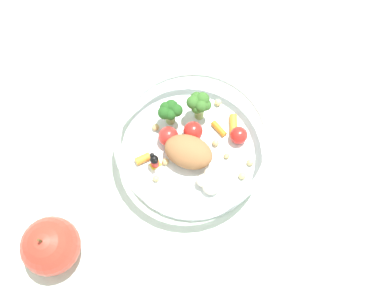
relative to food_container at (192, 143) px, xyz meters
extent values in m
plane|color=silver|center=(0.00, -0.01, -0.03)|extent=(2.40, 2.40, 0.00)
cylinder|color=white|center=(0.00, 0.00, -0.03)|extent=(0.23, 0.23, 0.01)
torus|color=white|center=(0.00, 0.00, 0.02)|extent=(0.24, 0.24, 0.01)
ellipsoid|color=#9E663D|center=(-0.01, -0.02, 0.00)|extent=(0.09, 0.08, 0.04)
cylinder|color=#7FAD5B|center=(0.01, 0.06, -0.01)|extent=(0.02, 0.02, 0.03)
sphere|color=#386B28|center=(0.02, 0.06, 0.02)|extent=(0.02, 0.02, 0.02)
sphere|color=#386B28|center=(0.01, 0.06, 0.02)|extent=(0.02, 0.02, 0.02)
sphere|color=#386B28|center=(0.01, 0.07, 0.02)|extent=(0.02, 0.02, 0.02)
sphere|color=#386B28|center=(0.00, 0.06, 0.03)|extent=(0.02, 0.02, 0.02)
sphere|color=#386B28|center=(0.01, 0.05, 0.02)|extent=(0.02, 0.02, 0.02)
sphere|color=#386B28|center=(0.01, 0.05, 0.02)|extent=(0.02, 0.02, 0.02)
cylinder|color=#8EB766|center=(-0.04, 0.05, -0.01)|extent=(0.02, 0.02, 0.03)
sphere|color=#23561E|center=(-0.03, 0.05, 0.02)|extent=(0.02, 0.02, 0.02)
sphere|color=#23561E|center=(-0.03, 0.05, 0.02)|extent=(0.02, 0.02, 0.02)
sphere|color=#23561E|center=(-0.04, 0.05, 0.02)|extent=(0.02, 0.02, 0.02)
sphere|color=#23561E|center=(-0.04, 0.04, 0.02)|extent=(0.02, 0.02, 0.02)
sphere|color=#23561E|center=(-0.03, 0.04, 0.02)|extent=(0.02, 0.02, 0.02)
sphere|color=silver|center=(0.03, -0.06, -0.01)|extent=(0.02, 0.02, 0.02)
sphere|color=silver|center=(0.03, -0.05, 0.00)|extent=(0.02, 0.02, 0.02)
sphere|color=silver|center=(0.01, -0.06, -0.01)|extent=(0.02, 0.02, 0.02)
sphere|color=silver|center=(0.03, -0.06, -0.01)|extent=(0.03, 0.03, 0.03)
cube|color=yellow|center=(-0.06, -0.03, -0.02)|extent=(0.02, 0.02, 0.00)
cylinder|color=red|center=(-0.06, -0.03, -0.01)|extent=(0.02, 0.02, 0.02)
sphere|color=black|center=(-0.06, -0.03, 0.00)|extent=(0.01, 0.01, 0.01)
sphere|color=black|center=(-0.06, -0.03, 0.01)|extent=(0.01, 0.01, 0.01)
sphere|color=black|center=(-0.06, -0.02, 0.01)|extent=(0.01, 0.01, 0.01)
cylinder|color=orange|center=(0.04, 0.03, -0.02)|extent=(0.03, 0.03, 0.01)
cylinder|color=orange|center=(-0.08, -0.02, -0.02)|extent=(0.03, 0.02, 0.01)
cylinder|color=orange|center=(0.07, 0.04, -0.02)|extent=(0.01, 0.03, 0.01)
sphere|color=red|center=(-0.04, 0.01, -0.01)|extent=(0.03, 0.03, 0.03)
sphere|color=red|center=(0.00, 0.02, -0.01)|extent=(0.03, 0.03, 0.03)
sphere|color=red|center=(0.07, 0.02, -0.01)|extent=(0.03, 0.03, 0.03)
sphere|color=#D1B775|center=(-0.04, -0.02, -0.02)|extent=(0.01, 0.01, 0.01)
sphere|color=#D1B775|center=(-0.06, -0.05, -0.02)|extent=(0.01, 0.01, 0.01)
sphere|color=tan|center=(0.05, -0.02, -0.02)|extent=(0.01, 0.01, 0.01)
sphere|color=#D1B775|center=(0.04, 0.08, -0.02)|extent=(0.01, 0.01, 0.01)
sphere|color=#D1B775|center=(0.09, -0.02, -0.02)|extent=(0.01, 0.01, 0.01)
sphere|color=#D1B775|center=(0.08, -0.05, -0.02)|extent=(0.01, 0.01, 0.01)
sphere|color=#D1B775|center=(0.01, 0.03, -0.02)|extent=(0.01, 0.01, 0.01)
sphere|color=#D1B775|center=(0.04, 0.01, -0.02)|extent=(0.01, 0.01, 0.01)
sphere|color=tan|center=(-0.06, 0.03, -0.02)|extent=(0.01, 0.01, 0.01)
sphere|color=#BC3828|center=(-0.20, -0.16, 0.01)|extent=(0.08, 0.08, 0.08)
cylinder|color=brown|center=(-0.20, -0.16, 0.06)|extent=(0.00, 0.00, 0.01)
camera|label=1|loc=(0.00, -0.25, 0.61)|focal=40.07mm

